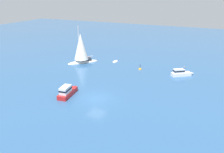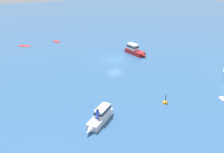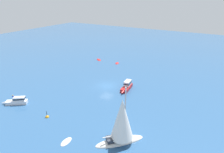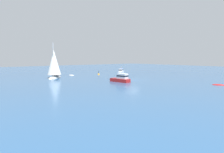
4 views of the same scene
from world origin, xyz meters
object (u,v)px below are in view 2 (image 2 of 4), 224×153
powerboat (135,50)px  channel_buoy (165,103)px  tender (57,42)px  motor_cruiser (100,116)px  rib (24,46)px

powerboat → channel_buoy: (-6.31, -16.24, -0.66)m
powerboat → tender: (-10.29, 14.08, -0.68)m
powerboat → channel_buoy: 17.43m
channel_buoy → motor_cruiser: bearing=177.9°
tender → channel_buoy: 30.58m
rib → channel_buoy: channel_buoy is taller
tender → powerboat: bearing=15.1°
tender → motor_cruiser: bearing=-28.9°
rib → channel_buoy: 32.18m
motor_cruiser → powerboat: bearing=-168.6°
powerboat → channel_buoy: bearing=-29.0°
motor_cruiser → tender: 30.30m
motor_cruiser → channel_buoy: bearing=141.5°
motor_cruiser → channel_buoy: motor_cruiser is taller
motor_cruiser → tender: bearing=-134.3°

